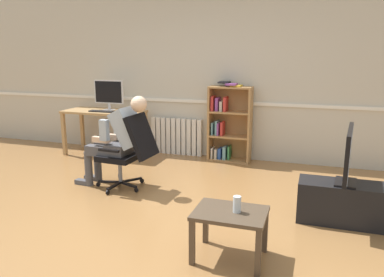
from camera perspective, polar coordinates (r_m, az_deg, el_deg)
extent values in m
plane|color=olive|center=(4.11, -5.86, -11.95)|extent=(18.00, 18.00, 0.00)
cube|color=beige|center=(6.25, 3.97, 9.44)|extent=(12.00, 0.10, 2.70)
cube|color=white|center=(6.23, 3.76, 5.46)|extent=(12.00, 0.03, 0.05)
cube|color=tan|center=(6.79, -18.64, 0.62)|extent=(0.06, 0.06, 0.72)
cube|color=tan|center=(6.12, -9.09, -0.15)|extent=(0.06, 0.06, 0.72)
cube|color=tan|center=(6.58, -6.97, 0.84)|extent=(0.06, 0.06, 0.72)
cube|color=tan|center=(7.21, -16.12, 1.48)|extent=(0.06, 0.06, 0.72)
cube|color=tan|center=(6.58, -13.06, 3.95)|extent=(1.35, 0.61, 0.04)
cube|color=silver|center=(6.60, -12.34, 4.22)|extent=(0.18, 0.14, 0.01)
cube|color=silver|center=(6.61, -12.27, 4.72)|extent=(0.04, 0.02, 0.10)
cube|color=silver|center=(6.58, -12.38, 6.84)|extent=(0.53, 0.02, 0.39)
cube|color=black|center=(6.57, -12.44, 6.83)|extent=(0.49, 0.00, 0.35)
cube|color=black|center=(6.44, -13.42, 3.99)|extent=(0.42, 0.12, 0.02)
cube|color=white|center=(6.31, -11.03, 3.98)|extent=(0.06, 0.10, 0.03)
cube|color=#AD7F4C|center=(6.14, 2.76, 2.32)|extent=(0.03, 0.28, 1.20)
cube|color=#AD7F4C|center=(6.00, 8.68, 1.94)|extent=(0.03, 0.28, 1.20)
cube|color=#AD7F4C|center=(6.20, 5.98, 2.36)|extent=(0.64, 0.02, 1.20)
cube|color=#AD7F4C|center=(6.20, 5.57, -3.18)|extent=(0.61, 0.28, 0.03)
cube|color=#AD7F4C|center=(6.10, 5.65, 0.34)|extent=(0.61, 0.28, 0.03)
cube|color=#AD7F4C|center=(6.03, 5.73, 3.95)|extent=(0.61, 0.28, 0.03)
cube|color=#AD7F4C|center=(5.98, 5.81, 7.64)|extent=(0.61, 0.28, 0.03)
cube|color=white|center=(6.23, 3.15, -2.10)|extent=(0.02, 0.19, 0.17)
cube|color=#6699A3|center=(6.14, 3.20, 1.54)|extent=(0.03, 0.19, 0.20)
cube|color=red|center=(6.06, 3.21, 5.29)|extent=(0.04, 0.19, 0.23)
cube|color=beige|center=(6.20, 3.73, -2.24)|extent=(0.04, 0.19, 0.16)
cube|color=#6699A3|center=(6.13, 3.80, 1.66)|extent=(0.04, 0.19, 0.23)
cube|color=#89428E|center=(6.07, 3.88, 5.17)|extent=(0.05, 0.19, 0.21)
cube|color=#2D519E|center=(6.21, 4.28, -2.20)|extent=(0.05, 0.19, 0.17)
cube|color=#89428E|center=(6.12, 4.06, 1.45)|extent=(0.03, 0.19, 0.19)
cube|color=beige|center=(6.04, 4.51, 4.88)|extent=(0.04, 0.19, 0.16)
cube|color=#6699A3|center=(6.17, 4.99, -2.10)|extent=(0.05, 0.19, 0.21)
cube|color=red|center=(6.09, 4.61, 1.52)|extent=(0.04, 0.19, 0.22)
cube|color=red|center=(6.01, 5.07, 5.15)|extent=(0.04, 0.19, 0.22)
cube|color=#38844C|center=(6.18, 5.64, -2.07)|extent=(0.03, 0.19, 0.21)
cube|color=gold|center=(5.96, 6.66, 7.86)|extent=(0.16, 0.22, 0.02)
cube|color=#89428E|center=(5.93, 5.94, 8.08)|extent=(0.16, 0.22, 0.02)
cube|color=black|center=(6.03, 4.86, 8.41)|extent=(0.16, 0.22, 0.02)
cube|color=white|center=(6.66, -5.69, 0.58)|extent=(0.07, 0.08, 0.62)
cube|color=white|center=(6.62, -4.96, 0.53)|extent=(0.07, 0.08, 0.62)
cube|color=white|center=(6.59, -4.23, 0.48)|extent=(0.07, 0.08, 0.62)
cube|color=white|center=(6.55, -3.48, 0.42)|extent=(0.07, 0.08, 0.62)
cube|color=white|center=(6.52, -2.72, 0.37)|extent=(0.07, 0.08, 0.62)
cube|color=white|center=(6.49, -1.96, 0.31)|extent=(0.07, 0.08, 0.62)
cube|color=white|center=(6.46, -1.19, 0.25)|extent=(0.07, 0.08, 0.62)
cube|color=white|center=(6.43, -0.42, 0.20)|extent=(0.07, 0.08, 0.62)
cube|color=white|center=(6.40, 0.37, 0.14)|extent=(0.07, 0.08, 0.62)
cube|color=white|center=(6.37, 1.16, 0.08)|extent=(0.07, 0.08, 0.62)
cube|color=black|center=(4.95, -11.57, -6.95)|extent=(0.05, 0.30, 0.02)
cylinder|color=black|center=(4.85, -12.53, -7.91)|extent=(0.03, 0.06, 0.06)
cube|color=black|center=(4.96, -9.52, -6.82)|extent=(0.29, 0.14, 0.02)
cylinder|color=black|center=(4.86, -8.34, -7.65)|extent=(0.06, 0.04, 0.06)
cube|color=black|center=(5.12, -9.07, -6.16)|extent=(0.22, 0.25, 0.02)
cylinder|color=black|center=(5.19, -7.52, -6.29)|extent=(0.05, 0.06, 0.06)
cube|color=black|center=(5.21, -10.74, -5.89)|extent=(0.19, 0.27, 0.02)
cylinder|color=black|center=(5.36, -10.83, -5.77)|extent=(0.05, 0.06, 0.06)
cube|color=black|center=(5.11, -12.28, -6.35)|extent=(0.30, 0.11, 0.02)
cylinder|color=black|center=(5.16, -13.87, -6.67)|extent=(0.06, 0.04, 0.06)
cylinder|color=gray|center=(5.02, -10.71, -4.70)|extent=(0.05, 0.05, 0.30)
cube|color=black|center=(4.97, -10.80, -2.67)|extent=(0.49, 0.49, 0.07)
cube|color=black|center=(4.73, -7.53, 0.34)|extent=(0.29, 0.45, 0.54)
cube|color=black|center=(5.13, -9.13, -0.42)|extent=(0.28, 0.06, 0.03)
cube|color=black|center=(4.71, -12.37, -1.77)|extent=(0.28, 0.06, 0.03)
cube|color=#4C4C51|center=(4.94, -10.85, -1.49)|extent=(0.28, 0.36, 0.14)
cube|color=#A3B2C1|center=(4.80, -9.49, 1.61)|extent=(0.42, 0.36, 0.52)
sphere|color=beige|center=(4.67, -7.98, 5.12)|extent=(0.20, 0.20, 0.20)
cube|color=white|center=(5.07, -13.57, -0.09)|extent=(0.15, 0.04, 0.02)
cube|color=#4C4C51|center=(5.14, -12.20, -1.34)|extent=(0.43, 0.15, 0.13)
cylinder|color=#4C4C51|center=(5.32, -13.94, -3.81)|extent=(0.10, 0.10, 0.46)
cube|color=#4C4C51|center=(5.44, -14.69, -5.68)|extent=(0.23, 0.10, 0.06)
cube|color=#4C4C51|center=(4.98, -13.48, -1.86)|extent=(0.43, 0.15, 0.13)
cylinder|color=#4C4C51|center=(5.17, -15.23, -4.39)|extent=(0.10, 0.10, 0.46)
cube|color=#4C4C51|center=(5.29, -15.98, -6.30)|extent=(0.23, 0.10, 0.06)
cube|color=#A3B2C1|center=(5.07, -10.96, 1.92)|extent=(0.10, 0.09, 0.26)
cube|color=beige|center=(5.10, -12.22, 0.28)|extent=(0.24, 0.08, 0.07)
cube|color=#A3B2C1|center=(4.81, -13.01, 1.23)|extent=(0.10, 0.09, 0.26)
cube|color=beige|center=(4.94, -13.46, -0.17)|extent=(0.24, 0.08, 0.07)
cube|color=black|center=(4.24, 21.76, -8.95)|extent=(0.91, 0.37, 0.42)
cube|color=black|center=(4.17, 22.01, -6.11)|extent=(0.23, 0.34, 0.02)
cylinder|color=black|center=(4.16, 22.05, -5.65)|extent=(0.04, 0.04, 0.05)
cube|color=black|center=(4.08, 22.37, -2.02)|extent=(0.12, 0.80, 0.49)
cube|color=#B7D1F9|center=(4.08, 22.68, -2.05)|extent=(0.08, 0.75, 0.45)
cube|color=#4C3D2D|center=(3.23, 0.01, -15.30)|extent=(0.04, 0.04, 0.39)
cube|color=#4C3D2D|center=(3.12, 9.88, -16.57)|extent=(0.04, 0.04, 0.39)
cube|color=#4C3D2D|center=(3.47, 10.91, -13.45)|extent=(0.04, 0.04, 0.39)
cube|color=#4C3D2D|center=(3.57, 2.06, -12.45)|extent=(0.04, 0.04, 0.39)
cube|color=#4C3D2D|center=(3.25, 5.76, -11.06)|extent=(0.60, 0.46, 0.03)
cylinder|color=silver|center=(3.20, 6.76, -9.75)|extent=(0.07, 0.07, 0.14)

